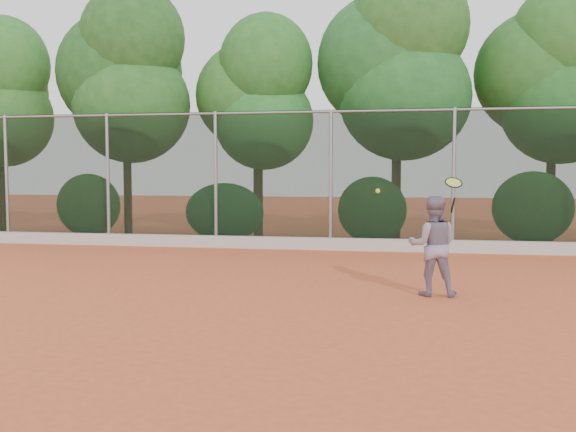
# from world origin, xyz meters

# --- Properties ---
(ground) EXTENTS (80.00, 80.00, 0.00)m
(ground) POSITION_xyz_m (0.00, 0.00, 0.00)
(ground) COLOR #CC5530
(ground) RESTS_ON ground
(concrete_curb) EXTENTS (24.00, 0.20, 0.30)m
(concrete_curb) POSITION_xyz_m (0.00, 6.82, 0.15)
(concrete_curb) COLOR #B9B3AB
(concrete_curb) RESTS_ON ground
(tennis_player) EXTENTS (0.78, 0.61, 1.58)m
(tennis_player) POSITION_xyz_m (2.28, 1.24, 0.79)
(tennis_player) COLOR gray
(tennis_player) RESTS_ON ground
(chainlink_fence) EXTENTS (24.09, 0.09, 3.50)m
(chainlink_fence) POSITION_xyz_m (-0.00, 7.00, 1.86)
(chainlink_fence) COLOR black
(chainlink_fence) RESTS_ON ground
(foliage_backdrop) EXTENTS (23.70, 3.63, 7.55)m
(foliage_backdrop) POSITION_xyz_m (-0.55, 8.98, 4.40)
(foliage_backdrop) COLOR #402A18
(foliage_backdrop) RESTS_ON ground
(tennis_racket) EXTENTS (0.31, 0.29, 0.56)m
(tennis_racket) POSITION_xyz_m (2.57, 1.09, 1.75)
(tennis_racket) COLOR black
(tennis_racket) RESTS_ON ground
(tennis_ball_in_flight) EXTENTS (0.07, 0.07, 0.07)m
(tennis_ball_in_flight) POSITION_xyz_m (1.41, 1.33, 1.65)
(tennis_ball_in_flight) COLOR yellow
(tennis_ball_in_flight) RESTS_ON ground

